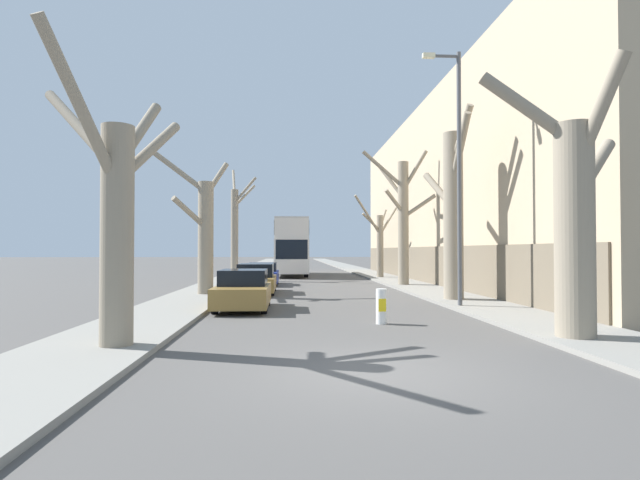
{
  "coord_description": "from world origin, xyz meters",
  "views": [
    {
      "loc": [
        -1.47,
        -8.45,
        2.08
      ],
      "look_at": [
        0.75,
        27.76,
        2.84
      ],
      "focal_mm": 28.0,
      "sensor_mm": 36.0,
      "label": 1
    }
  ],
  "objects_px": {
    "street_tree_right_3": "(380,240)",
    "double_decker_bus": "(291,244)",
    "street_tree_right_1": "(453,210)",
    "parked_car_1": "(256,279)",
    "traffic_bollard": "(381,306)",
    "street_tree_right_2": "(403,217)",
    "street_tree_right_0": "(574,216)",
    "street_tree_left_2": "(235,229)",
    "street_tree_left_0": "(115,212)",
    "street_tree_left_1": "(204,231)",
    "lamp_post": "(457,167)",
    "parked_car_2": "(262,274)",
    "parked_car_0": "(243,291)"
  },
  "relations": [
    {
      "from": "street_tree_right_3",
      "to": "parked_car_1",
      "type": "bearing_deg",
      "value": -124.31
    },
    {
      "from": "street_tree_right_0",
      "to": "parked_car_1",
      "type": "bearing_deg",
      "value": 121.24
    },
    {
      "from": "street_tree_right_0",
      "to": "street_tree_right_3",
      "type": "xyz_separation_m",
      "value": [
        0.17,
        25.58,
        -0.05
      ]
    },
    {
      "from": "street_tree_right_2",
      "to": "lamp_post",
      "type": "height_order",
      "value": "lamp_post"
    },
    {
      "from": "street_tree_left_0",
      "to": "parked_car_0",
      "type": "relative_size",
      "value": 1.58
    },
    {
      "from": "street_tree_right_2",
      "to": "street_tree_left_2",
      "type": "bearing_deg",
      "value": 148.76
    },
    {
      "from": "street_tree_right_1",
      "to": "parked_car_0",
      "type": "bearing_deg",
      "value": -166.24
    },
    {
      "from": "street_tree_left_1",
      "to": "street_tree_right_0",
      "type": "relative_size",
      "value": 1.04
    },
    {
      "from": "street_tree_right_3",
      "to": "parked_car_2",
      "type": "height_order",
      "value": "street_tree_right_3"
    },
    {
      "from": "street_tree_left_1",
      "to": "street_tree_right_1",
      "type": "bearing_deg",
      "value": -16.78
    },
    {
      "from": "lamp_post",
      "to": "street_tree_left_0",
      "type": "bearing_deg",
      "value": -144.81
    },
    {
      "from": "street_tree_left_1",
      "to": "parked_car_1",
      "type": "xyz_separation_m",
      "value": [
        2.26,
        1.47,
        -2.27
      ]
    },
    {
      "from": "street_tree_left_0",
      "to": "street_tree_left_1",
      "type": "relative_size",
      "value": 0.94
    },
    {
      "from": "street_tree_right_2",
      "to": "traffic_bollard",
      "type": "height_order",
      "value": "street_tree_right_2"
    },
    {
      "from": "street_tree_left_0",
      "to": "street_tree_right_0",
      "type": "relative_size",
      "value": 0.98
    },
    {
      "from": "street_tree_left_2",
      "to": "double_decker_bus",
      "type": "relative_size",
      "value": 0.75
    },
    {
      "from": "street_tree_left_1",
      "to": "double_decker_bus",
      "type": "bearing_deg",
      "value": 77.69
    },
    {
      "from": "street_tree_right_2",
      "to": "parked_car_0",
      "type": "xyz_separation_m",
      "value": [
        -8.16,
        -10.64,
        -3.35
      ]
    },
    {
      "from": "street_tree_right_0",
      "to": "street_tree_left_1",
      "type": "bearing_deg",
      "value": 131.02
    },
    {
      "from": "street_tree_left_2",
      "to": "parked_car_1",
      "type": "height_order",
      "value": "street_tree_left_2"
    },
    {
      "from": "street_tree_right_0",
      "to": "parked_car_1",
      "type": "xyz_separation_m",
      "value": [
        -8.13,
        13.41,
        -2.19
      ]
    },
    {
      "from": "street_tree_right_1",
      "to": "parked_car_1",
      "type": "distance_m",
      "value": 9.95
    },
    {
      "from": "parked_car_0",
      "to": "lamp_post",
      "type": "height_order",
      "value": "lamp_post"
    },
    {
      "from": "street_tree_right_0",
      "to": "double_decker_bus",
      "type": "bearing_deg",
      "value": 101.74
    },
    {
      "from": "parked_car_1",
      "to": "traffic_bollard",
      "type": "height_order",
      "value": "parked_car_1"
    },
    {
      "from": "parked_car_2",
      "to": "street_tree_right_3",
      "type": "bearing_deg",
      "value": 37.19
    },
    {
      "from": "parked_car_0",
      "to": "lamp_post",
      "type": "relative_size",
      "value": 0.43
    },
    {
      "from": "traffic_bollard",
      "to": "street_tree_right_2",
      "type": "bearing_deg",
      "value": 74.74
    },
    {
      "from": "street_tree_left_2",
      "to": "street_tree_right_1",
      "type": "distance_m",
      "value": 18.09
    },
    {
      "from": "street_tree_left_2",
      "to": "street_tree_right_2",
      "type": "relative_size",
      "value": 1.02
    },
    {
      "from": "street_tree_left_0",
      "to": "street_tree_right_2",
      "type": "relative_size",
      "value": 0.79
    },
    {
      "from": "street_tree_left_1",
      "to": "street_tree_right_2",
      "type": "xyz_separation_m",
      "value": [
        10.41,
        5.44,
        1.07
      ]
    },
    {
      "from": "street_tree_left_0",
      "to": "parked_car_0",
      "type": "height_order",
      "value": "street_tree_left_0"
    },
    {
      "from": "street_tree_right_1",
      "to": "parked_car_1",
      "type": "relative_size",
      "value": 1.71
    },
    {
      "from": "double_decker_bus",
      "to": "traffic_bollard",
      "type": "bearing_deg",
      "value": -84.93
    },
    {
      "from": "parked_car_2",
      "to": "lamp_post",
      "type": "height_order",
      "value": "lamp_post"
    },
    {
      "from": "street_tree_left_0",
      "to": "street_tree_right_0",
      "type": "bearing_deg",
      "value": 1.83
    },
    {
      "from": "street_tree_right_2",
      "to": "double_decker_bus",
      "type": "height_order",
      "value": "street_tree_right_2"
    },
    {
      "from": "parked_car_1",
      "to": "traffic_bollard",
      "type": "relative_size",
      "value": 4.55
    },
    {
      "from": "parked_car_1",
      "to": "street_tree_right_1",
      "type": "bearing_deg",
      "value": -29.31
    },
    {
      "from": "double_decker_bus",
      "to": "traffic_bollard",
      "type": "height_order",
      "value": "double_decker_bus"
    },
    {
      "from": "street_tree_left_1",
      "to": "street_tree_right_1",
      "type": "relative_size",
      "value": 0.86
    },
    {
      "from": "lamp_post",
      "to": "street_tree_left_1",
      "type": "bearing_deg",
      "value": 151.1
    },
    {
      "from": "street_tree_right_3",
      "to": "double_decker_bus",
      "type": "distance_m",
      "value": 8.16
    },
    {
      "from": "street_tree_right_2",
      "to": "double_decker_bus",
      "type": "relative_size",
      "value": 0.74
    },
    {
      "from": "street_tree_right_2",
      "to": "parked_car_1",
      "type": "xyz_separation_m",
      "value": [
        -8.16,
        -3.98,
        -3.34
      ]
    },
    {
      "from": "street_tree_left_1",
      "to": "street_tree_left_2",
      "type": "height_order",
      "value": "street_tree_left_2"
    },
    {
      "from": "double_decker_bus",
      "to": "parked_car_2",
      "type": "height_order",
      "value": "double_decker_bus"
    },
    {
      "from": "street_tree_right_2",
      "to": "lamp_post",
      "type": "relative_size",
      "value": 0.85
    },
    {
      "from": "street_tree_right_1",
      "to": "parked_car_0",
      "type": "distance_m",
      "value": 9.04
    }
  ]
}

